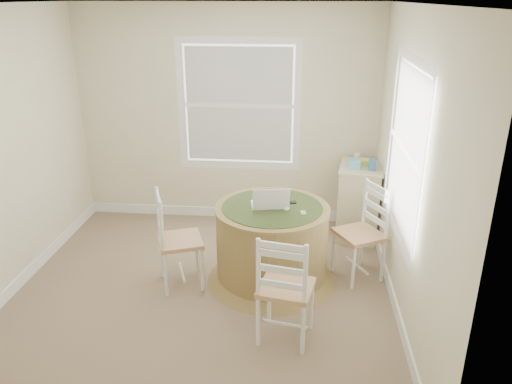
# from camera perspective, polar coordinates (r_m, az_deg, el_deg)

# --- Properties ---
(room) EXTENTS (3.64, 3.64, 2.64)m
(room) POSITION_cam_1_polar(r_m,az_deg,el_deg) (4.46, -4.34, 3.74)
(room) COLOR #836F53
(room) RESTS_ON ground
(round_table) EXTENTS (1.28, 1.28, 0.79)m
(round_table) POSITION_cam_1_polar(r_m,az_deg,el_deg) (4.89, 1.82, -5.60)
(round_table) COLOR olive
(round_table) RESTS_ON ground
(chair_left) EXTENTS (0.52, 0.53, 0.95)m
(chair_left) POSITION_cam_1_polar(r_m,az_deg,el_deg) (4.85, -8.66, -5.46)
(chair_left) COLOR white
(chair_left) RESTS_ON ground
(chair_near) EXTENTS (0.49, 0.47, 0.95)m
(chair_near) POSITION_cam_1_polar(r_m,az_deg,el_deg) (4.08, 3.46, -10.81)
(chair_near) COLOR white
(chair_near) RESTS_ON ground
(chair_right) EXTENTS (0.55, 0.56, 0.95)m
(chair_right) POSITION_cam_1_polar(r_m,az_deg,el_deg) (5.02, 11.73, -4.71)
(chair_right) COLOR white
(chair_right) RESTS_ON ground
(laptop) EXTENTS (0.39, 0.36, 0.24)m
(laptop) POSITION_cam_1_polar(r_m,az_deg,el_deg) (4.72, 1.61, -1.34)
(laptop) COLOR white
(laptop) RESTS_ON round_table
(mouse) EXTENTS (0.08, 0.11, 0.03)m
(mouse) POSITION_cam_1_polar(r_m,az_deg,el_deg) (4.70, 3.46, -1.83)
(mouse) COLOR white
(mouse) RESTS_ON round_table
(phone) EXTENTS (0.06, 0.10, 0.02)m
(phone) POSITION_cam_1_polar(r_m,az_deg,el_deg) (4.62, 5.44, -2.42)
(phone) COLOR #B7BABF
(phone) RESTS_ON round_table
(keys) EXTENTS (0.07, 0.06, 0.02)m
(keys) POSITION_cam_1_polar(r_m,az_deg,el_deg) (4.83, 4.25, -1.24)
(keys) COLOR black
(keys) RESTS_ON round_table
(corner_chest) EXTENTS (0.58, 0.71, 0.87)m
(corner_chest) POSITION_cam_1_polar(r_m,az_deg,el_deg) (5.92, 11.65, -0.99)
(corner_chest) COLOR beige
(corner_chest) RESTS_ON ground
(tissue_box) EXTENTS (0.14, 0.14, 0.10)m
(tissue_box) POSITION_cam_1_polar(r_m,az_deg,el_deg) (5.64, 11.14, 3.16)
(tissue_box) COLOR #63B5E2
(tissue_box) RESTS_ON corner_chest
(box_yellow) EXTENTS (0.16, 0.12, 0.06)m
(box_yellow) POSITION_cam_1_polar(r_m,az_deg,el_deg) (5.79, 12.54, 3.31)
(box_yellow) COLOR #D9D94C
(box_yellow) RESTS_ON corner_chest
(box_blue) EXTENTS (0.09, 0.09, 0.12)m
(box_blue) POSITION_cam_1_polar(r_m,az_deg,el_deg) (5.62, 13.31, 3.01)
(box_blue) COLOR teal
(box_blue) RESTS_ON corner_chest
(cup_cream) EXTENTS (0.07, 0.07, 0.09)m
(cup_cream) POSITION_cam_1_polar(r_m,az_deg,el_deg) (5.93, 11.41, 3.98)
(cup_cream) COLOR beige
(cup_cream) RESTS_ON corner_chest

